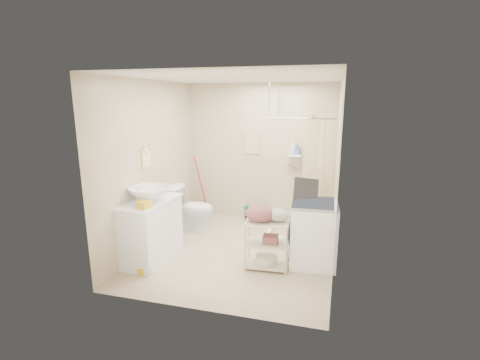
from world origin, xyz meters
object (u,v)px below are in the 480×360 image
(vanity, at_px, (150,230))
(toilet, at_px, (192,208))
(laundry_rack, at_px, (267,240))
(washing_machine, at_px, (313,233))

(vanity, height_order, toilet, vanity)
(toilet, distance_m, laundry_rack, 1.91)
(toilet, relative_size, washing_machine, 0.88)
(washing_machine, bearing_deg, vanity, -171.91)
(toilet, xyz_separation_m, washing_machine, (2.18, -0.79, 0.06))
(vanity, relative_size, toilet, 1.27)
(vanity, relative_size, washing_machine, 1.12)
(vanity, xyz_separation_m, toilet, (0.12, 1.27, -0.05))
(washing_machine, bearing_deg, toilet, 156.48)
(toilet, height_order, washing_machine, washing_machine)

